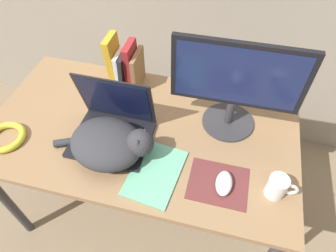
{
  "coord_description": "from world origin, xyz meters",
  "views": [
    {
      "loc": [
        0.33,
        -0.43,
        1.74
      ],
      "look_at": [
        0.13,
        0.34,
        0.82
      ],
      "focal_mm": 32.0,
      "sensor_mm": 36.0,
      "label": 1
    }
  ],
  "objects_px": {
    "laptop": "(113,127)",
    "computer_mouse": "(224,183)",
    "mug": "(278,187)",
    "cat": "(110,143)",
    "cable_coil": "(6,137)",
    "book_row": "(125,66)",
    "notepad": "(155,173)",
    "external_monitor": "(236,84)"
  },
  "relations": [
    {
      "from": "cable_coil",
      "to": "mug",
      "type": "bearing_deg",
      "value": 1.03
    },
    {
      "from": "cable_coil",
      "to": "mug",
      "type": "height_order",
      "value": "mug"
    },
    {
      "from": "cat",
      "to": "mug",
      "type": "distance_m",
      "value": 0.66
    },
    {
      "from": "external_monitor",
      "to": "mug",
      "type": "distance_m",
      "value": 0.42
    },
    {
      "from": "book_row",
      "to": "mug",
      "type": "height_order",
      "value": "book_row"
    },
    {
      "from": "book_row",
      "to": "cable_coil",
      "type": "bearing_deg",
      "value": -128.94
    },
    {
      "from": "external_monitor",
      "to": "notepad",
      "type": "xyz_separation_m",
      "value": [
        -0.25,
        -0.34,
        -0.22
      ]
    },
    {
      "from": "laptop",
      "to": "notepad",
      "type": "bearing_deg",
      "value": -32.34
    },
    {
      "from": "laptop",
      "to": "notepad",
      "type": "distance_m",
      "value": 0.27
    },
    {
      "from": "book_row",
      "to": "notepad",
      "type": "xyz_separation_m",
      "value": [
        0.28,
        -0.48,
        -0.11
      ]
    },
    {
      "from": "external_monitor",
      "to": "cat",
      "type": "bearing_deg",
      "value": -146.96
    },
    {
      "from": "laptop",
      "to": "computer_mouse",
      "type": "relative_size",
      "value": 2.96
    },
    {
      "from": "laptop",
      "to": "cat",
      "type": "bearing_deg",
      "value": -73.37
    },
    {
      "from": "cat",
      "to": "mug",
      "type": "xyz_separation_m",
      "value": [
        0.66,
        -0.02,
        -0.02
      ]
    },
    {
      "from": "book_row",
      "to": "external_monitor",
      "type": "bearing_deg",
      "value": -15.4
    },
    {
      "from": "laptop",
      "to": "cable_coil",
      "type": "distance_m",
      "value": 0.46
    },
    {
      "from": "laptop",
      "to": "book_row",
      "type": "relative_size",
      "value": 1.25
    },
    {
      "from": "external_monitor",
      "to": "book_row",
      "type": "distance_m",
      "value": 0.56
    },
    {
      "from": "cat",
      "to": "external_monitor",
      "type": "height_order",
      "value": "external_monitor"
    },
    {
      "from": "cat",
      "to": "cable_coil",
      "type": "distance_m",
      "value": 0.48
    },
    {
      "from": "book_row",
      "to": "cable_coil",
      "type": "relative_size",
      "value": 1.54
    },
    {
      "from": "cat",
      "to": "book_row",
      "type": "relative_size",
      "value": 1.68
    },
    {
      "from": "computer_mouse",
      "to": "mug",
      "type": "bearing_deg",
      "value": 5.12
    },
    {
      "from": "computer_mouse",
      "to": "book_row",
      "type": "height_order",
      "value": "book_row"
    },
    {
      "from": "book_row",
      "to": "cat",
      "type": "bearing_deg",
      "value": -78.79
    },
    {
      "from": "cable_coil",
      "to": "notepad",
      "type": "bearing_deg",
      "value": -0.57
    },
    {
      "from": "laptop",
      "to": "book_row",
      "type": "bearing_deg",
      "value": 99.66
    },
    {
      "from": "computer_mouse",
      "to": "cable_coil",
      "type": "xyz_separation_m",
      "value": [
        -0.94,
        -0.0,
        -0.01
      ]
    },
    {
      "from": "computer_mouse",
      "to": "cable_coil",
      "type": "distance_m",
      "value": 0.94
    },
    {
      "from": "computer_mouse",
      "to": "mug",
      "type": "xyz_separation_m",
      "value": [
        0.19,
        0.02,
        0.03
      ]
    },
    {
      "from": "book_row",
      "to": "mug",
      "type": "relative_size",
      "value": 2.28
    },
    {
      "from": "external_monitor",
      "to": "book_row",
      "type": "height_order",
      "value": "external_monitor"
    },
    {
      "from": "laptop",
      "to": "mug",
      "type": "distance_m",
      "value": 0.69
    },
    {
      "from": "cat",
      "to": "book_row",
      "type": "bearing_deg",
      "value": 101.21
    },
    {
      "from": "computer_mouse",
      "to": "book_row",
      "type": "xyz_separation_m",
      "value": [
        -0.55,
        0.47,
        0.09
      ]
    },
    {
      "from": "external_monitor",
      "to": "notepad",
      "type": "height_order",
      "value": "external_monitor"
    },
    {
      "from": "computer_mouse",
      "to": "notepad",
      "type": "relative_size",
      "value": 0.37
    },
    {
      "from": "book_row",
      "to": "cable_coil",
      "type": "distance_m",
      "value": 0.62
    },
    {
      "from": "cat",
      "to": "computer_mouse",
      "type": "distance_m",
      "value": 0.47
    },
    {
      "from": "book_row",
      "to": "notepad",
      "type": "bearing_deg",
      "value": -59.53
    },
    {
      "from": "laptop",
      "to": "mug",
      "type": "relative_size",
      "value": 2.85
    },
    {
      "from": "cat",
      "to": "laptop",
      "type": "bearing_deg",
      "value": 106.63
    }
  ]
}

